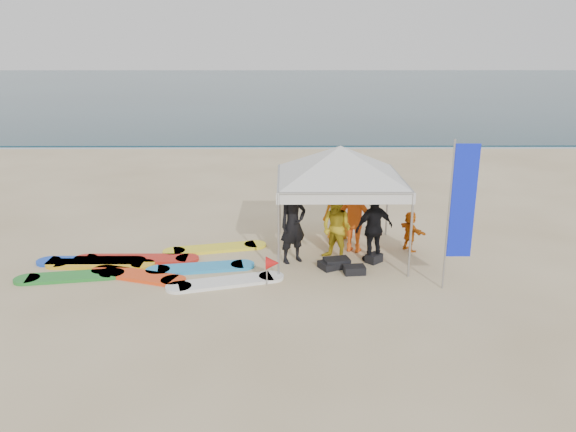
# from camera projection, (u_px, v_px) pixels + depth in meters

# --- Properties ---
(ground) EXTENTS (120.00, 120.00, 0.00)m
(ground) POSITION_uv_depth(u_px,v_px,m) (252.00, 320.00, 10.24)
(ground) COLOR beige
(ground) RESTS_ON ground
(ocean) EXTENTS (160.00, 84.00, 0.08)m
(ocean) POSITION_uv_depth(u_px,v_px,m) (280.00, 86.00, 67.60)
(ocean) COLOR #0C2633
(ocean) RESTS_ON ground
(shoreline_foam) EXTENTS (160.00, 1.20, 0.01)m
(shoreline_foam) POSITION_uv_depth(u_px,v_px,m) (273.00, 147.00, 27.64)
(shoreline_foam) COLOR silver
(shoreline_foam) RESTS_ON ground
(person_black_a) EXTENTS (0.79, 0.71, 1.81)m
(person_black_a) POSITION_uv_depth(u_px,v_px,m) (293.00, 224.00, 12.77)
(person_black_a) COLOR black
(person_black_a) RESTS_ON ground
(person_yellow) EXTENTS (0.96, 0.93, 1.55)m
(person_yellow) POSITION_uv_depth(u_px,v_px,m) (336.00, 228.00, 12.92)
(person_yellow) COLOR gold
(person_yellow) RESTS_ON ground
(person_orange_a) EXTENTS (1.33, 1.03, 1.81)m
(person_orange_a) POSITION_uv_depth(u_px,v_px,m) (355.00, 215.00, 13.46)
(person_orange_a) COLOR #F25915
(person_orange_a) RESTS_ON ground
(person_black_b) EXTENTS (1.03, 0.73, 1.63)m
(person_black_b) POSITION_uv_depth(u_px,v_px,m) (374.00, 228.00, 12.80)
(person_black_b) COLOR black
(person_black_b) RESTS_ON ground
(person_orange_b) EXTENTS (0.94, 0.81, 1.63)m
(person_orange_b) POSITION_uv_depth(u_px,v_px,m) (339.00, 208.00, 14.32)
(person_orange_b) COLOR #C76E11
(person_orange_b) RESTS_ON ground
(person_seated) EXTENTS (0.64, 0.95, 0.99)m
(person_seated) POSITION_uv_depth(u_px,v_px,m) (410.00, 231.00, 13.59)
(person_seated) COLOR #CF6212
(person_seated) RESTS_ON ground
(canopy_tent) EXTENTS (3.97, 3.97, 3.00)m
(canopy_tent) POSITION_uv_depth(u_px,v_px,m) (341.00, 146.00, 12.76)
(canopy_tent) COLOR #A5A5A8
(canopy_tent) RESTS_ON ground
(feather_flag) EXTENTS (0.53, 0.04, 3.10)m
(feather_flag) POSITION_uv_depth(u_px,v_px,m) (461.00, 204.00, 11.07)
(feather_flag) COLOR #A5A5A8
(feather_flag) RESTS_ON ground
(marker_pennant) EXTENTS (0.28, 0.28, 0.64)m
(marker_pennant) POSITION_uv_depth(u_px,v_px,m) (272.00, 263.00, 11.60)
(marker_pennant) COLOR #A5A5A8
(marker_pennant) RESTS_ON ground
(gear_pile) EXTENTS (1.55, 1.07, 0.22)m
(gear_pile) POSITION_uv_depth(u_px,v_px,m) (345.00, 264.00, 12.61)
(gear_pile) COLOR black
(gear_pile) RESTS_ON ground
(surfboard_spread) EXTENTS (5.33, 3.08, 0.07)m
(surfboard_spread) POSITION_uv_depth(u_px,v_px,m) (148.00, 266.00, 12.67)
(surfboard_spread) COLOR white
(surfboard_spread) RESTS_ON ground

